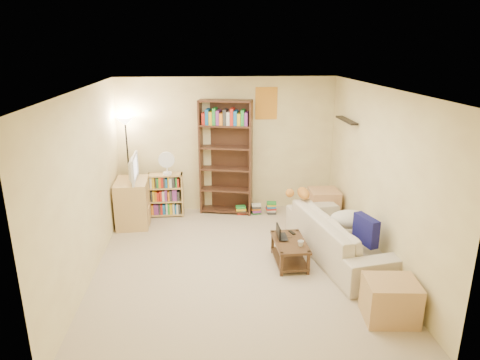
% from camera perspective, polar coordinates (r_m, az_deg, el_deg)
% --- Properties ---
extents(room, '(4.50, 4.54, 2.52)m').
position_cam_1_polar(room, '(5.73, -0.41, 3.32)').
color(room, beige).
rests_on(room, ground).
extents(sofa, '(2.53, 1.63, 0.65)m').
position_cam_1_polar(sofa, '(6.56, 13.24, -7.31)').
color(sofa, beige).
rests_on(sofa, ground).
extents(navy_pillow, '(0.24, 0.45, 0.39)m').
position_cam_1_polar(navy_pillow, '(6.11, 16.43, -6.42)').
color(navy_pillow, '#131353').
rests_on(navy_pillow, sofa).
extents(cream_blanket, '(0.60, 0.43, 0.26)m').
position_cam_1_polar(cream_blanket, '(6.59, 14.41, -5.09)').
color(cream_blanket, beige).
rests_on(cream_blanket, sofa).
extents(tabby_cat, '(0.52, 0.25, 0.18)m').
position_cam_1_polar(tabby_cat, '(7.00, 8.14, -1.74)').
color(tabby_cat, '#C8772A').
rests_on(tabby_cat, sofa).
extents(coffee_table, '(0.45, 0.80, 0.35)m').
position_cam_1_polar(coffee_table, '(6.29, 6.63, -9.20)').
color(coffee_table, '#472A1B').
rests_on(coffee_table, ground).
extents(laptop, '(0.29, 0.19, 0.02)m').
position_cam_1_polar(laptop, '(6.31, 6.13, -7.56)').
color(laptop, black).
rests_on(laptop, coffee_table).
extents(laptop_screen, '(0.02, 0.26, 0.18)m').
position_cam_1_polar(laptop_screen, '(6.25, 5.13, -6.84)').
color(laptop_screen, white).
rests_on(laptop_screen, laptop).
extents(mug, '(0.14, 0.14, 0.08)m').
position_cam_1_polar(mug, '(6.08, 8.09, -8.38)').
color(mug, silver).
rests_on(mug, coffee_table).
extents(tv_remote, '(0.09, 0.15, 0.02)m').
position_cam_1_polar(tv_remote, '(6.47, 6.94, -6.96)').
color(tv_remote, black).
rests_on(tv_remote, coffee_table).
extents(tv_stand, '(0.56, 0.77, 0.80)m').
position_cam_1_polar(tv_stand, '(7.71, -14.10, -2.94)').
color(tv_stand, tan).
rests_on(tv_stand, ground).
extents(television, '(0.77, 0.16, 0.44)m').
position_cam_1_polar(television, '(7.52, -14.45, 1.51)').
color(television, black).
rests_on(television, tv_stand).
extents(tall_bookshelf, '(1.00, 0.52, 2.11)m').
position_cam_1_polar(tall_bookshelf, '(7.83, -1.90, 3.37)').
color(tall_bookshelf, '#492A1C').
rests_on(tall_bookshelf, ground).
extents(short_bookshelf, '(0.62, 0.25, 0.80)m').
position_cam_1_polar(short_bookshelf, '(7.98, -9.82, -1.97)').
color(short_bookshelf, tan).
rests_on(short_bookshelf, ground).
extents(desk_fan, '(0.29, 0.16, 0.42)m').
position_cam_1_polar(desk_fan, '(7.75, -9.76, 2.36)').
color(desk_fan, white).
rests_on(desk_fan, short_bookshelf).
extents(floor_lamp, '(0.31, 0.31, 1.83)m').
position_cam_1_polar(floor_lamp, '(7.86, -14.92, 5.43)').
color(floor_lamp, black).
rests_on(floor_lamp, ground).
extents(side_table, '(0.52, 0.52, 0.58)m').
position_cam_1_polar(side_table, '(7.82, 11.08, -3.34)').
color(side_table, tan).
rests_on(side_table, ground).
extents(end_cabinet, '(0.63, 0.54, 0.49)m').
position_cam_1_polar(end_cabinet, '(5.37, 19.41, -14.87)').
color(end_cabinet, tan).
rests_on(end_cabinet, ground).
extents(book_stacks, '(0.76, 0.16, 0.23)m').
position_cam_1_polar(book_stacks, '(8.05, 2.41, -3.85)').
color(book_stacks, red).
rests_on(book_stacks, ground).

